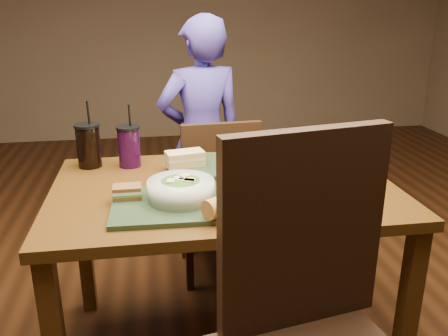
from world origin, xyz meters
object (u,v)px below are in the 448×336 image
at_px(dining_table, 224,207).
at_px(salad_bowl, 181,188).
at_px(sandwich_near, 127,192).
at_px(baguette_far, 256,154).
at_px(tray_far, 220,165).
at_px(sandwich_far, 185,159).
at_px(chip_bag, 334,149).
at_px(chair_far, 219,194).
at_px(chair_near, 313,322).
at_px(baguette_near, 223,205).
at_px(cup_cola, 89,145).
at_px(tray_near, 174,205).
at_px(cup_berry, 129,146).
at_px(diner, 202,140).
at_px(soup_bowl, 323,188).

height_order(dining_table, salad_bowl, salad_bowl).
height_order(dining_table, sandwich_near, sandwich_near).
bearing_deg(baguette_far, tray_far, -173.82).
distance_m(sandwich_far, chip_bag, 0.63).
xyz_separation_m(chair_far, sandwich_near, (-0.42, -0.66, 0.30)).
relative_size(chair_near, chip_bag, 7.19).
height_order(baguette_near, cup_cola, cup_cola).
bearing_deg(dining_table, tray_near, -138.33).
bearing_deg(baguette_far, chair_far, 110.50).
distance_m(sandwich_far, cup_berry, 0.25).
xyz_separation_m(salad_bowl, baguette_far, (0.35, 0.38, -0.01)).
relative_size(chair_near, sandwich_far, 6.60).
xyz_separation_m(chair_far, sandwich_far, (-0.19, -0.34, 0.31)).
bearing_deg(dining_table, cup_berry, 141.19).
xyz_separation_m(diner, cup_berry, (-0.38, -0.61, 0.16)).
relative_size(cup_cola, chip_bag, 1.85).
xyz_separation_m(diner, salad_bowl, (-0.19, -1.04, 0.13)).
distance_m(chair_far, tray_far, 0.43).
bearing_deg(tray_far, chair_near, -82.93).
bearing_deg(chip_bag, sandwich_near, 166.03).
distance_m(diner, baguette_far, 0.70).
relative_size(tray_near, sandwich_near, 4.31).
relative_size(dining_table, salad_bowl, 5.62).
bearing_deg(sandwich_far, soup_bowl, -36.94).
bearing_deg(cup_berry, tray_far, -12.00).
bearing_deg(chip_bag, tray_far, 141.05).
bearing_deg(tray_far, cup_cola, 169.57).
relative_size(sandwich_far, baguette_near, 1.27).
height_order(chair_far, diner, diner).
bearing_deg(cup_berry, sandwich_far, -20.75).
height_order(tray_far, cup_berry, cup_berry).
bearing_deg(salad_bowl, baguette_near, -50.74).
xyz_separation_m(chair_far, diner, (-0.05, 0.35, 0.19)).
relative_size(dining_table, cup_cola, 4.55).
height_order(tray_near, baguette_far, baguette_far).
relative_size(soup_bowl, sandwich_near, 1.54).
xyz_separation_m(diner, baguette_far, (0.16, -0.67, 0.12)).
relative_size(sandwich_near, cup_cola, 0.34).
height_order(salad_bowl, baguette_far, salad_bowl).
xyz_separation_m(tray_far, soup_bowl, (0.32, -0.36, 0.02)).
bearing_deg(chair_far, salad_bowl, -108.70).
height_order(tray_near, soup_bowl, soup_bowl).
bearing_deg(chair_near, salad_bowl, 119.60).
xyz_separation_m(tray_near, salad_bowl, (0.03, 0.03, 0.05)).
xyz_separation_m(salad_bowl, chip_bag, (0.66, 0.29, 0.02)).
distance_m(baguette_far, cup_cola, 0.71).
distance_m(chair_near, tray_near, 0.62).
xyz_separation_m(tray_near, sandwich_near, (-0.16, 0.07, 0.03)).
bearing_deg(chair_far, chair_near, -86.87).
bearing_deg(baguette_far, salad_bowl, -133.10).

